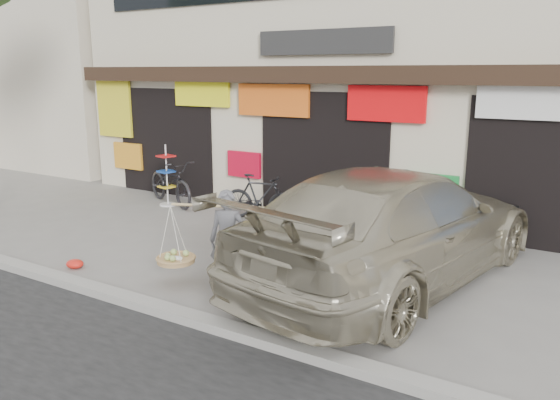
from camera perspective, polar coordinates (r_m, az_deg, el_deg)
The scene contains 11 objects.
ground at distance 9.19m, azimuth -5.65°, elevation -6.59°, with size 70.00×70.00×0.00m, color gray.
kerb at distance 7.78m, azimuth -14.66°, elevation -10.28°, with size 70.00×0.25×0.12m, color gray.
shophouse_block at distance 14.29m, azimuth 10.11°, elevation 14.43°, with size 14.00×6.32×7.00m.
neighbor_west at distance 23.31m, azimuth -22.72°, elevation 12.01°, with size 12.00×7.00×6.00m, color beige.
street_vendor at distance 7.98m, azimuth -5.50°, elevation -4.63°, with size 2.05×1.14×1.47m.
bike_0 at distance 13.27m, azimuth -11.36°, elevation 1.86°, with size 0.72×2.07×1.09m, color black.
bike_1 at distance 11.66m, azimuth -2.10°, elevation 0.29°, with size 0.46×1.64×0.99m, color black.
bike_2 at distance 10.80m, azimuth 3.37°, elevation -0.78°, with size 0.65×1.87×0.98m, color maroon.
suv at distance 8.33m, azimuth 11.87°, elevation -2.62°, with size 3.48×6.35×1.74m.
display_rack at distance 13.17m, azimuth -11.72°, elevation 1.95°, with size 0.42×0.42×1.46m.
red_bag at distance 9.51m, azimuth -20.65°, elevation -6.26°, with size 0.31×0.25×0.14m, color red.
Camera 1 is at (5.23, -6.88, 3.11)m, focal length 35.00 mm.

